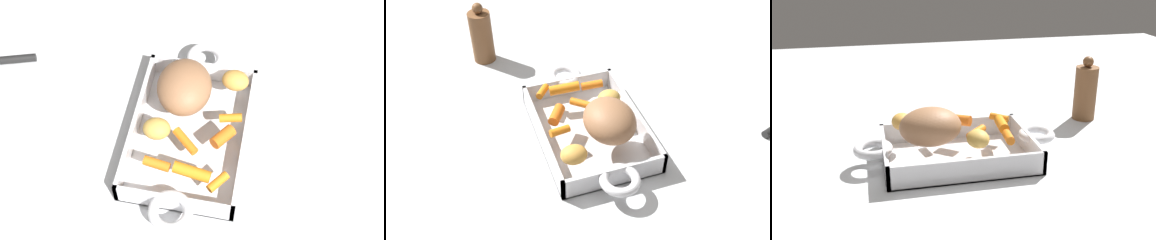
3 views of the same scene
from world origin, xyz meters
TOP-DOWN VIEW (x-y plane):
  - ground_plane at (0.00, 0.00)m, footprint 2.36×2.36m
  - roasting_dish at (0.00, 0.00)m, footprint 0.42×0.21m
  - pork_roast at (0.06, 0.02)m, footprint 0.13×0.11m
  - baby_carrot_southeast at (-0.04, 0.00)m, footprint 0.05×0.05m
  - baby_carrot_southwest at (-0.09, 0.04)m, footprint 0.02×0.05m
  - baby_carrot_center_right at (-0.11, -0.07)m, footprint 0.04×0.04m
  - baby_carrot_center_left at (-0.02, -0.06)m, footprint 0.05×0.05m
  - baby_carrot_long at (-0.10, -0.02)m, footprint 0.03×0.07m
  - baby_carrot_northeast at (0.03, -0.07)m, footprint 0.02×0.05m
  - potato_halved at (-0.03, 0.05)m, footprint 0.05×0.06m
  - potato_whole at (0.11, -0.07)m, footprint 0.05×0.05m
  - pepper_mill at (-0.36, -0.16)m, footprint 0.06×0.06m

SIDE VIEW (x-z plane):
  - ground_plane at x=0.00m, z-range 0.00..0.00m
  - roasting_dish at x=0.00m, z-range -0.01..0.04m
  - baby_carrot_center_right at x=-0.11m, z-range 0.05..0.06m
  - baby_carrot_northeast at x=0.03m, z-range 0.05..0.07m
  - baby_carrot_southeast at x=-0.04m, z-range 0.05..0.07m
  - baby_carrot_southwest at x=-0.09m, z-range 0.05..0.07m
  - baby_carrot_long at x=-0.10m, z-range 0.05..0.07m
  - baby_carrot_center_left at x=-0.02m, z-range 0.05..0.07m
  - potato_halved at x=-0.03m, z-range 0.05..0.08m
  - potato_whole at x=0.11m, z-range 0.05..0.08m
  - pepper_mill at x=-0.36m, z-range -0.01..0.15m
  - pork_roast at x=0.06m, z-range 0.05..0.12m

